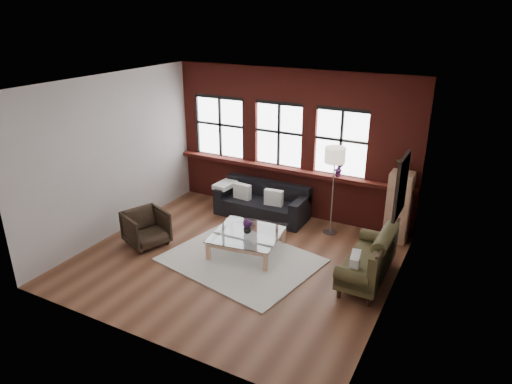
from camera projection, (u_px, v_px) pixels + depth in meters
The scene contains 26 objects.
floor at pixel (236, 259), 8.43m from camera, with size 5.50×5.50×0.00m, color brown.
ceiling at pixel (233, 84), 7.24m from camera, with size 5.50×5.50×0.00m, color white.
wall_back at pixel (293, 143), 9.89m from camera, with size 5.50×5.50×0.00m, color beige.
wall_front at pixel (135, 238), 5.78m from camera, with size 5.50×5.50×0.00m, color beige.
wall_left at pixel (115, 156), 9.03m from camera, with size 5.00×5.00×0.00m, color beige.
wall_right at pixel (397, 209), 6.65m from camera, with size 5.00×5.00×0.00m, color beige.
brick_backwall at pixel (292, 144), 9.84m from camera, with size 5.50×0.12×3.20m, color maroon, non-canonical shape.
sill_ledge at pixel (289, 169), 9.97m from camera, with size 5.50×0.30×0.08m, color maroon.
window_left at pixel (221, 127), 10.57m from camera, with size 1.38×0.10×1.50m, color black, non-canonical shape.
window_mid at pixel (279, 135), 9.92m from camera, with size 1.38×0.10×1.50m, color black, non-canonical shape.
window_right at pixel (341, 143), 9.32m from camera, with size 1.38×0.10×1.50m, color black, non-canonical shape.
wall_poster at pixel (401, 186), 6.81m from camera, with size 0.05×0.74×0.94m, color black, non-canonical shape.
shag_rug at pixel (241, 260), 8.39m from camera, with size 2.59×2.04×0.03m, color beige.
dark_sofa at pixel (262, 201), 10.05m from camera, with size 2.03×0.82×0.73m, color black, non-canonical shape.
pillow_a at pixel (242, 191), 10.08m from camera, with size 0.40×0.14×0.34m, color silver.
pillow_b at pixel (274, 198), 9.75m from camera, with size 0.40×0.14×0.34m, color silver.
vintage_settee at pixel (368, 257), 7.64m from camera, with size 0.74×1.66×0.89m, color #3C361B, non-canonical shape.
pillow_settee at pixel (355, 264), 7.21m from camera, with size 0.14×0.38×0.34m, color silver.
armchair at pixel (146, 228), 8.86m from camera, with size 0.74×0.76×0.69m, color black.
coffee_table at pixel (247, 242), 8.63m from camera, with size 1.23×1.23×0.41m, color tan, non-canonical shape.
vase at pixel (247, 229), 8.53m from camera, with size 0.16×0.16×0.16m, color #B2B2B2.
flowers at pixel (247, 223), 8.48m from camera, with size 0.17×0.17×0.17m, color #3B1744.
drawer_chest at pixel (399, 207), 8.90m from camera, with size 0.44×0.44×1.42m, color tan.
potted_plant_top at pixel (404, 164), 8.57m from camera, with size 0.31×0.27×0.34m, color #2D5923.
floor_lamp at pixel (333, 188), 9.08m from camera, with size 0.40×0.40×1.98m, color #A5A5A8, non-canonical shape.
sill_plant at pixel (339, 169), 9.38m from camera, with size 0.18×0.15×0.33m, color #3B1744.
Camera 1 is at (3.76, -6.34, 4.31)m, focal length 32.00 mm.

